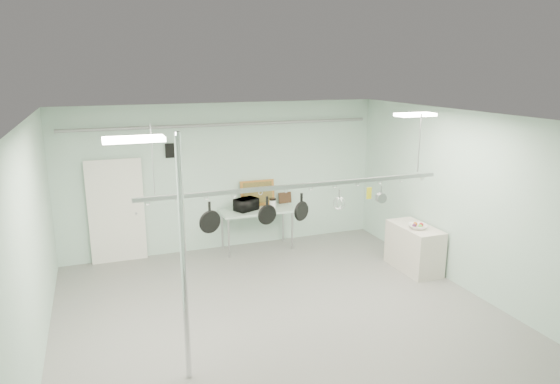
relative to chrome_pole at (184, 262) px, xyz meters
name	(u,v)px	position (x,y,z in m)	size (l,w,h in m)	color
floor	(293,331)	(1.70, 0.60, -1.60)	(8.00, 8.00, 0.00)	gray
ceiling	(294,122)	(1.70, 0.60, 1.59)	(7.00, 8.00, 0.02)	silver
back_wall	(225,177)	(1.70, 4.59, 0.00)	(7.00, 0.02, 3.20)	#A2C3B3
right_wall	(485,209)	(5.19, 0.60, 0.00)	(0.02, 8.00, 3.20)	#A2C3B3
door	(117,212)	(-0.60, 4.54, -0.55)	(1.10, 0.10, 2.20)	silver
wall_vent	(173,150)	(0.60, 4.57, 0.65)	(0.30, 0.04, 0.30)	black
conduit_pipe	(224,125)	(1.70, 4.50, 1.15)	(0.07, 0.07, 6.60)	gray
chrome_pole	(184,262)	(0.00, 0.00, 0.00)	(0.08, 0.08, 3.20)	silver
prep_table	(257,213)	(2.30, 4.20, -0.77)	(1.60, 0.70, 0.91)	#AAC8BA
side_cabinet	(414,248)	(4.85, 2.00, -1.15)	(0.60, 1.20, 0.90)	beige
pot_rack	(299,184)	(1.90, 0.90, 0.63)	(4.80, 0.06, 1.00)	#B7B7BC
light_panel_left	(134,139)	(-0.50, -0.20, 1.56)	(0.65, 0.30, 0.05)	white
light_panel_right	(415,115)	(4.10, 1.20, 1.56)	(0.65, 0.30, 0.05)	white
microwave	(246,204)	(2.07, 4.22, -0.56)	(0.48, 0.33, 0.27)	black
coffee_canister	(273,204)	(2.64, 4.13, -0.59)	(0.14, 0.14, 0.20)	silver
painting_large	(257,193)	(2.41, 4.50, -0.41)	(0.78, 0.05, 0.58)	#BB7332
painting_small	(285,198)	(3.07, 4.50, -0.57)	(0.30, 0.04, 0.25)	#342012
fruit_bowl	(418,226)	(4.80, 1.86, -0.66)	(0.35, 0.35, 0.09)	white
skillet_left	(210,217)	(0.54, 0.90, 0.26)	(0.33, 0.06, 0.44)	black
skillet_mid	(267,210)	(1.40, 0.90, 0.27)	(0.30, 0.06, 0.42)	black
skillet_right	(301,207)	(1.95, 0.90, 0.27)	(0.30, 0.06, 0.43)	black
whisk	(339,200)	(2.59, 0.90, 0.32)	(0.19, 0.19, 0.34)	silver
grater	(369,193)	(3.11, 0.90, 0.38)	(0.08, 0.02, 0.21)	#CFDB19
saucepan	(381,195)	(3.33, 0.90, 0.34)	(0.16, 0.10, 0.30)	#A2A3A6
fruit_cluster	(418,224)	(4.80, 1.86, -0.62)	(0.24, 0.24, 0.09)	#9C0E12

